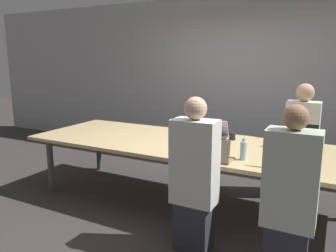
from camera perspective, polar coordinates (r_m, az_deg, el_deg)
The scene contains 16 objects.
ground_plane at distance 4.10m, azimuth 4.28°, elevation -13.38°, with size 24.00×24.00×0.00m, color #383333.
curtain_wall at distance 5.78m, azimuth 13.15°, elevation 8.01°, with size 12.00×0.06×2.80m.
conference_table at distance 3.85m, azimuth 4.44°, elevation -3.72°, with size 4.02×1.34×0.76m.
laptop_near_right at distance 3.15m, azimuth 20.52°, elevation -5.52°, with size 0.36×0.27×0.27m.
person_near_right at distance 2.74m, azimuth 20.40°, elevation -11.68°, with size 0.40×0.24×1.41m.
laptop_near_midright at distance 3.19m, azimuth 7.83°, elevation -4.86°, with size 0.36×0.22×0.23m.
person_near_midright at distance 2.97m, azimuth 4.60°, elevation -9.00°, with size 0.40×0.24×1.41m.
bottle_near_midright at distance 3.27m, azimuth 13.00°, elevation -4.16°, with size 0.06×0.06×0.22m.
laptop_far_center at distance 4.18m, azimuth 8.27°, elevation -0.98°, with size 0.31×0.22×0.22m.
cup_far_center at distance 4.05m, azimuth 11.15°, elevation -1.77°, with size 0.07×0.07×0.09m.
laptop_far_right at distance 4.02m, azimuth 22.35°, elevation -2.13°, with size 0.32×0.25×0.25m.
person_far_right at distance 4.49m, azimuth 22.14°, elevation -2.52°, with size 0.40×0.24×1.44m.
cup_far_right at distance 3.97m, azimuth 18.09°, elevation -2.30°, with size 0.10×0.10×0.10m.
bottle_far_right at distance 3.85m, azimuth 18.68°, elevation -1.95°, with size 0.06×0.06×0.24m.
stapler at distance 3.69m, azimuth 8.41°, elevation -3.28°, with size 0.10×0.15×0.05m.
notebook at distance 3.83m, azimuth 4.67°, elevation -2.91°, with size 0.23×0.20×0.02m.
Camera 1 is at (1.46, -3.42, 1.72)m, focal length 35.00 mm.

